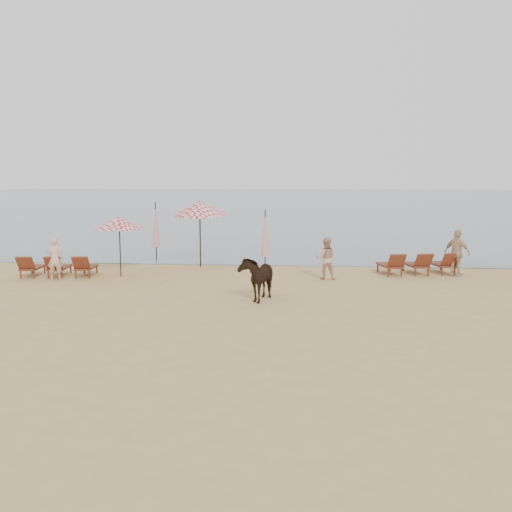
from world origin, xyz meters
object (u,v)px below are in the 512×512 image
(lounger_cluster_right, at_px, (418,264))
(umbrella_closed_left, at_px, (156,225))
(lounger_cluster_left, at_px, (58,266))
(beachgoer_left, at_px, (55,258))
(umbrella_closed_right, at_px, (265,234))
(beachgoer_right_a, at_px, (326,258))
(umbrella_open_left_a, at_px, (119,223))
(umbrella_open_left_b, at_px, (200,208))
(cow, at_px, (257,277))
(beachgoer_right_b, at_px, (457,253))

(lounger_cluster_right, relative_size, umbrella_closed_left, 1.15)
(lounger_cluster_left, xyz_separation_m, beachgoer_left, (0.18, -0.60, 0.38))
(umbrella_closed_right, bearing_deg, beachgoer_right_a, -35.26)
(umbrella_open_left_a, bearing_deg, umbrella_open_left_b, 54.97)
(umbrella_closed_right, distance_m, beachgoer_right_a, 2.84)
(lounger_cluster_left, distance_m, cow, 8.17)
(cow, distance_m, beachgoer_right_a, 4.15)
(umbrella_closed_left, xyz_separation_m, beachgoer_left, (-2.38, -4.72, -0.79))
(umbrella_closed_left, height_order, beachgoer_left, umbrella_closed_left)
(cow, relative_size, beachgoer_right_b, 0.93)
(beachgoer_right_a, bearing_deg, umbrella_closed_right, -35.05)
(lounger_cluster_left, bearing_deg, beachgoer_right_a, -4.25)
(beachgoer_right_a, bearing_deg, umbrella_open_left_a, 0.74)
(umbrella_open_left_a, bearing_deg, umbrella_closed_right, 27.66)
(umbrella_open_left_b, bearing_deg, cow, -78.74)
(beachgoer_right_a, bearing_deg, lounger_cluster_left, 2.10)
(lounger_cluster_left, bearing_deg, beachgoer_left, -79.47)
(umbrella_closed_right, height_order, beachgoer_left, umbrella_closed_right)
(umbrella_open_left_b, bearing_deg, lounger_cluster_left, -163.51)
(lounger_cluster_right, height_order, beachgoer_left, beachgoer_left)
(lounger_cluster_right, height_order, beachgoer_right_a, beachgoer_right_a)
(umbrella_closed_left, bearing_deg, beachgoer_right_a, -28.31)
(umbrella_open_left_a, bearing_deg, lounger_cluster_right, 16.80)
(umbrella_open_left_a, bearing_deg, beachgoer_right_a, 10.28)
(beachgoer_right_b, bearing_deg, umbrella_open_left_a, 48.95)
(lounger_cluster_right, bearing_deg, lounger_cluster_left, 174.93)
(lounger_cluster_left, xyz_separation_m, umbrella_closed_left, (2.56, 4.12, 1.17))
(lounger_cluster_left, distance_m, umbrella_closed_right, 7.69)
(umbrella_open_left_a, xyz_separation_m, beachgoer_right_b, (12.14, 1.09, -1.09))
(lounger_cluster_left, xyz_separation_m, lounger_cluster_right, (13.06, 1.59, 0.02))
(lounger_cluster_right, xyz_separation_m, cow, (-5.57, -4.83, 0.27))
(umbrella_open_left_b, xyz_separation_m, beachgoer_left, (-4.54, -3.34, -1.60))
(cow, distance_m, beachgoer_left, 7.78)
(umbrella_closed_left, distance_m, beachgoer_right_b, 12.17)
(beachgoer_right_b, bearing_deg, beachgoer_right_a, 55.93)
(beachgoer_right_a, bearing_deg, lounger_cluster_right, -159.53)
(umbrella_closed_right, bearing_deg, lounger_cluster_right, -3.21)
(lounger_cluster_left, relative_size, cow, 1.68)
(lounger_cluster_right, relative_size, beachgoer_right_b, 1.71)
(umbrella_open_left_a, bearing_deg, umbrella_closed_left, 95.15)
(cow, bearing_deg, umbrella_open_left_b, 128.32)
(beachgoer_right_a, bearing_deg, beachgoer_left, 5.77)
(cow, relative_size, beachgoer_right_a, 1.07)
(lounger_cluster_left, relative_size, beachgoer_right_a, 1.80)
(umbrella_open_left_a, height_order, umbrella_open_left_b, umbrella_open_left_b)
(lounger_cluster_left, height_order, lounger_cluster_right, lounger_cluster_right)
(umbrella_open_left_a, relative_size, cow, 1.37)
(beachgoer_right_b, bearing_deg, cow, 77.44)
(lounger_cluster_right, distance_m, umbrella_open_left_a, 11.01)
(umbrella_closed_left, xyz_separation_m, beachgoer_right_a, (7.06, -3.81, -0.81))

